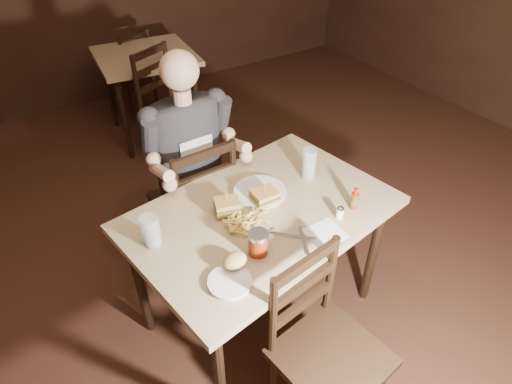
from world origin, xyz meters
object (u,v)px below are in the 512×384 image
bg_chair_far (130,72)px  side_plate (230,283)px  bg_table (146,64)px  bg_chair_near (175,110)px  chair_near (331,357)px  syrup_dispenser (258,243)px  chair_far (194,201)px  glass_left (151,231)px  glass_right (309,163)px  dinner_plate (260,192)px  hot_sauce (355,198)px  diner (190,137)px  main_table (262,223)px

bg_chair_far → side_plate: bg_chair_far is taller
bg_table → bg_chair_near: bearing=-90.0°
chair_near → syrup_dispenser: 0.57m
bg_chair_near → side_plate: size_ratio=5.48×
chair_far → syrup_dispenser: (-0.07, -0.82, 0.37)m
glass_left → syrup_dispenser: 0.46m
bg_chair_far → syrup_dispenser: syrup_dispenser is taller
glass_right → side_plate: (-0.70, -0.40, -0.08)m
bg_chair_far → syrup_dispenser: 3.10m
bg_table → chair_far: size_ratio=0.96×
dinner_plate → hot_sauce: size_ratio=2.17×
glass_right → side_plate: glass_right is taller
bg_chair_far → side_plate: 3.20m
diner → main_table: bearing=-82.3°
glass_right → bg_chair_near: bearing=92.4°
chair_far → glass_right: size_ratio=5.57×
bg_table → side_plate: (-0.64, -2.57, 0.10)m
bg_chair_far → chair_far: bearing=63.9°
bg_table → hot_sauce: size_ratio=7.55×
hot_sauce → bg_chair_far: bearing=91.7°
bg_chair_far → dinner_plate: size_ratio=3.31×
chair_far → diner: size_ratio=1.02×
diner → glass_left: 0.65m
glass_left → side_plate: size_ratio=0.85×
chair_near → dinner_plate: chair_near is taller
chair_far → syrup_dispenser: size_ratio=8.27×
hot_sauce → chair_near: bearing=-137.0°
diner → syrup_dispenser: size_ratio=8.11×
bg_table → bg_chair_far: bg_chair_far is taller
main_table → bg_table: same height
dinner_plate → glass_right: glass_right is taller
chair_near → side_plate: (-0.28, 0.33, 0.33)m
bg_chair_far → dinner_plate: bg_chair_far is taller
bg_chair_near → dinner_plate: size_ratio=3.73×
diner → glass_left: bearing=-133.0°
chair_far → glass_left: chair_far is taller
bg_chair_far → diner: (-0.38, -2.26, 0.51)m
bg_chair_far → hot_sauce: size_ratio=7.17×
bg_chair_near → hot_sauce: bearing=-112.2°
bg_chair_far → bg_chair_near: bg_chair_near is taller
chair_far → syrup_dispenser: chair_far is taller
syrup_dispenser → diner: bearing=75.9°
glass_left → glass_right: size_ratio=0.88×
glass_right → syrup_dispenser: size_ratio=1.49×
dinner_plate → side_plate: dinner_plate is taller
glass_right → syrup_dispenser: 0.61m
diner → glass_left: diner is taller
syrup_dispenser → dinner_plate: bearing=47.0°
diner → side_plate: size_ratio=5.24×
glass_left → hot_sauce: (0.89, -0.29, -0.01)m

